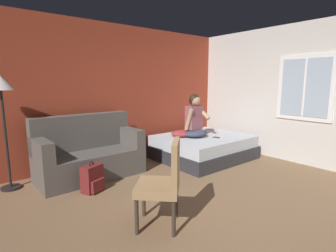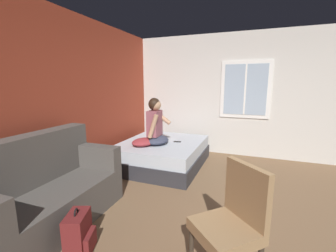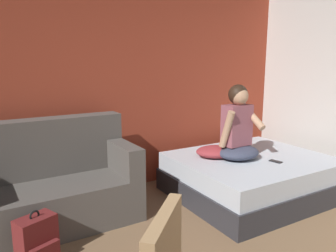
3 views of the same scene
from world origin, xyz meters
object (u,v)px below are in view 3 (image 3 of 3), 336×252
backpack (37,241)px  cell_phone (276,161)px  bed (251,176)px  throw_pillow (216,152)px  person_seated (238,129)px  couch (48,186)px

backpack → cell_phone: bearing=-2.6°
bed → throw_pillow: throw_pillow is taller
bed → cell_phone: cell_phone is taller
bed → backpack: (-2.50, -0.17, -0.04)m
person_seated → backpack: bearing=-174.6°
person_seated → backpack: person_seated is taller
backpack → throw_pillow: throw_pillow is taller
backpack → cell_phone: 2.61m
couch → backpack: size_ratio=3.75×
person_seated → backpack: size_ratio=1.91×
bed → couch: 2.34m
person_seated → cell_phone: (0.29, -0.33, -0.35)m
bed → couch: bearing=167.7°
cell_phone → throw_pillow: bearing=121.7°
person_seated → throw_pillow: bearing=138.7°
person_seated → cell_phone: person_seated is taller
person_seated → backpack: (-2.29, -0.22, -0.64)m
throw_pillow → cell_phone: size_ratio=3.33×
bed → person_seated: bearing=166.9°
bed → throw_pillow: 0.54m
bed → cell_phone: size_ratio=12.56×
person_seated → throw_pillow: 0.38m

